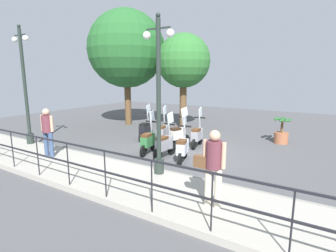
{
  "coord_description": "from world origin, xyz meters",
  "views": [
    {
      "loc": [
        -8.05,
        -4.59,
        2.78
      ],
      "look_at": [
        0.2,
        0.5,
        0.9
      ],
      "focal_mm": 28.0,
      "sensor_mm": 36.0,
      "label": 1
    }
  ],
  "objects": [
    {
      "name": "scooter_far_3",
      "position": [
        0.94,
        2.12,
        0.48
      ],
      "size": [
        1.22,
        0.48,
        1.54
      ],
      "rotation": [
        0.0,
        0.0,
        0.18
      ],
      "color": "black",
      "rests_on": "ground_plane"
    },
    {
      "name": "potted_palm",
      "position": [
        3.43,
        -3.04,
        0.45
      ],
      "size": [
        1.06,
        0.66,
        1.05
      ],
      "color": "#9E5B3D",
      "rests_on": "ground_plane"
    },
    {
      "name": "fence_railing",
      "position": [
        -4.2,
        0.0,
        0.89
      ],
      "size": [
        0.04,
        16.03,
        1.07
      ],
      "color": "black",
      "rests_on": "promenade_walkway"
    },
    {
      "name": "scooter_far_0",
      "position": [
        1.07,
        -0.32,
        0.48
      ],
      "size": [
        1.23,
        0.45,
        1.54
      ],
      "rotation": [
        0.0,
        0.0,
        0.13
      ],
      "color": "black",
      "rests_on": "ground_plane"
    },
    {
      "name": "pedestrian_with_bag",
      "position": [
        -3.37,
        -2.74,
        1.08
      ],
      "size": [
        0.34,
        0.65,
        1.59
      ],
      "rotation": [
        0.0,
        0.0,
        -0.05
      ],
      "color": "beige",
      "rests_on": "promenade_walkway"
    },
    {
      "name": "lamp_post_far",
      "position": [
        -2.4,
        5.24,
        2.13
      ],
      "size": [
        0.26,
        0.9,
        4.44
      ],
      "color": "#232D28",
      "rests_on": "promenade_walkway"
    },
    {
      "name": "ground_plane",
      "position": [
        0.0,
        0.0,
        0.0
      ],
      "size": [
        28.0,
        28.0,
        0.0
      ],
      "primitive_type": "plane",
      "color": "#4C4C4F"
    },
    {
      "name": "scooter_near_1",
      "position": [
        -0.75,
        0.04,
        0.48
      ],
      "size": [
        1.23,
        0.44,
        1.54
      ],
      "rotation": [
        0.0,
        0.0,
        -0.06
      ],
      "color": "black",
      "rests_on": "ground_plane"
    },
    {
      "name": "promenade_walkway",
      "position": [
        -3.15,
        0.0,
        0.07
      ],
      "size": [
        2.2,
        20.0,
        0.15
      ],
      "color": "#A39E93",
      "rests_on": "ground_plane"
    },
    {
      "name": "pedestrian_distant",
      "position": [
        -3.04,
        3.1,
        1.08
      ],
      "size": [
        0.37,
        0.48,
        1.59
      ],
      "rotation": [
        0.0,
        0.0,
        3.31
      ],
      "color": "#384C70",
      "rests_on": "promenade_walkway"
    },
    {
      "name": "tree_distant",
      "position": [
        4.06,
        1.95,
        3.48
      ],
      "size": [
        2.74,
        2.74,
        4.88
      ],
      "color": "brown",
      "rests_on": "ground_plane"
    },
    {
      "name": "scooter_near_2",
      "position": [
        -0.67,
        0.79,
        0.48
      ],
      "size": [
        1.23,
        0.47,
        1.54
      ],
      "rotation": [
        0.0,
        0.0,
        0.17
      ],
      "color": "black",
      "rests_on": "ground_plane"
    },
    {
      "name": "scooter_far_1",
      "position": [
        0.81,
        0.4,
        0.48
      ],
      "size": [
        1.2,
        0.54,
        1.54
      ],
      "rotation": [
        0.0,
        0.0,
        -0.3
      ],
      "color": "black",
      "rests_on": "ground_plane"
    },
    {
      "name": "lamp_post_near",
      "position": [
        -2.4,
        -0.82,
        1.98
      ],
      "size": [
        0.26,
        0.9,
        4.14
      ],
      "color": "#232D28",
      "rests_on": "promenade_walkway"
    },
    {
      "name": "scooter_far_2",
      "position": [
        0.83,
        1.15,
        0.48
      ],
      "size": [
        1.21,
        0.52,
        1.54
      ],
      "rotation": [
        0.0,
        0.0,
        0.26
      ],
      "color": "black",
      "rests_on": "ground_plane"
    },
    {
      "name": "scooter_near_0",
      "position": [
        -0.82,
        -0.69,
        0.48
      ],
      "size": [
        1.2,
        0.54,
        1.54
      ],
      "rotation": [
        0.0,
        0.0,
        0.29
      ],
      "color": "black",
      "rests_on": "ground_plane"
    },
    {
      "name": "tree_large",
      "position": [
        3.41,
        5.16,
        4.18
      ],
      "size": [
        4.21,
        4.21,
        6.3
      ],
      "color": "brown",
      "rests_on": "ground_plane"
    }
  ]
}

